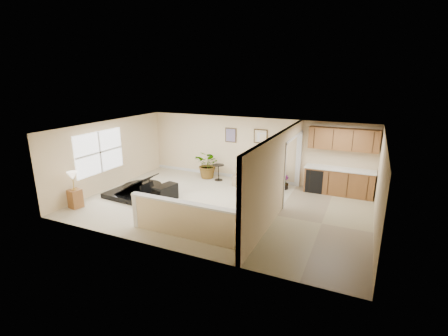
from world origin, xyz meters
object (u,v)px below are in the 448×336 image
at_px(loveseat, 257,177).
at_px(lamp_stand, 75,192).
at_px(piano, 135,176).
at_px(palm_plant, 208,165).
at_px(small_plant, 285,183).
at_px(piano_bench, 166,193).
at_px(accent_table, 219,170).

relative_size(loveseat, lamp_stand, 1.48).
bearing_deg(piano, lamp_stand, -115.45).
xyz_separation_m(palm_plant, small_plant, (3.16, -0.02, -0.34)).
bearing_deg(loveseat, piano_bench, -124.66).
distance_m(piano, loveseat, 4.49).
distance_m(piano_bench, small_plant, 4.35).
relative_size(piano_bench, lamp_stand, 0.69).
distance_m(loveseat, accent_table, 1.63).
height_order(piano, palm_plant, piano).
xyz_separation_m(accent_table, palm_plant, (-0.50, 0.10, 0.15)).
distance_m(accent_table, lamp_stand, 5.28).
relative_size(loveseat, palm_plant, 1.48).
height_order(piano, piano_bench, piano).
xyz_separation_m(palm_plant, lamp_stand, (-2.44, -4.48, -0.06)).
height_order(loveseat, palm_plant, palm_plant).
xyz_separation_m(piano_bench, lamp_stand, (-2.26, -1.68, 0.23)).
bearing_deg(accent_table, small_plant, 1.69).
bearing_deg(small_plant, loveseat, -175.08).
height_order(piano_bench, palm_plant, palm_plant).
distance_m(piano, small_plant, 5.41).
bearing_deg(lamp_stand, small_plant, 38.54).
xyz_separation_m(accent_table, small_plant, (2.66, 0.08, -0.20)).
distance_m(palm_plant, lamp_stand, 5.10).
height_order(piano, accent_table, piano).
relative_size(piano, lamp_stand, 1.77).
relative_size(accent_table, small_plant, 1.25).
xyz_separation_m(piano_bench, loveseat, (2.31, 2.69, 0.09)).
distance_m(piano_bench, palm_plant, 2.82).
height_order(piano_bench, lamp_stand, lamp_stand).
height_order(accent_table, palm_plant, palm_plant).
bearing_deg(piano_bench, piano, 177.56).
relative_size(piano_bench, loveseat, 0.47).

